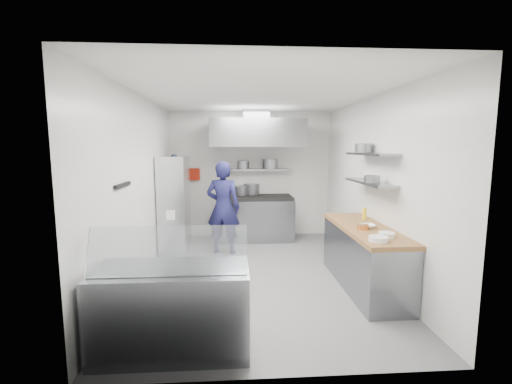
{
  "coord_description": "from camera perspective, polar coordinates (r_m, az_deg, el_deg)",
  "views": [
    {
      "loc": [
        -0.39,
        -5.26,
        2.03
      ],
      "look_at": [
        0.0,
        0.6,
        1.25
      ],
      "focal_mm": 24.0,
      "sensor_mm": 36.0,
      "label": 1
    }
  ],
  "objects": [
    {
      "name": "floor",
      "position": [
        5.65,
        0.42,
        -13.49
      ],
      "size": [
        5.0,
        5.0,
        0.0
      ],
      "primitive_type": "plane",
      "color": "#5C5C5F",
      "rests_on": "ground"
    },
    {
      "name": "ceiling",
      "position": [
        5.33,
        0.45,
        15.89
      ],
      "size": [
        5.0,
        5.0,
        0.0
      ],
      "primitive_type": "plane",
      "rotation": [
        3.14,
        0.0,
        0.0
      ],
      "color": "silver",
      "rests_on": "wall_back"
    },
    {
      "name": "wall_back",
      "position": [
        7.79,
        -0.93,
        2.92
      ],
      "size": [
        3.6,
        2.8,
        0.02
      ],
      "primitive_type": "cube",
      "rotation": [
        1.57,
        0.0,
        0.0
      ],
      "color": "white",
      "rests_on": "floor"
    },
    {
      "name": "wall_front",
      "position": [
        2.85,
        4.15,
        -5.16
      ],
      "size": [
        3.6,
        2.8,
        0.02
      ],
      "primitive_type": "cube",
      "rotation": [
        -1.57,
        0.0,
        0.0
      ],
      "color": "white",
      "rests_on": "floor"
    },
    {
      "name": "wall_left",
      "position": [
        5.48,
        -18.7,
        0.57
      ],
      "size": [
        2.8,
        5.0,
        0.02
      ],
      "primitive_type": "cube",
      "rotation": [
        1.57,
        0.0,
        1.57
      ],
      "color": "white",
      "rests_on": "floor"
    },
    {
      "name": "wall_right",
      "position": [
        5.73,
        18.69,
        0.86
      ],
      "size": [
        2.8,
        5.0,
        0.02
      ],
      "primitive_type": "cube",
      "rotation": [
        1.57,
        0.0,
        -1.57
      ],
      "color": "white",
      "rests_on": "floor"
    },
    {
      "name": "gas_range",
      "position": [
        7.54,
        0.0,
        -4.54
      ],
      "size": [
        1.6,
        0.8,
        0.9
      ],
      "primitive_type": "cube",
      "color": "gray",
      "rests_on": "floor"
    },
    {
      "name": "cooktop",
      "position": [
        7.45,
        0.0,
        -0.93
      ],
      "size": [
        1.57,
        0.78,
        0.06
      ],
      "primitive_type": "cube",
      "color": "black",
      "rests_on": "gas_range"
    },
    {
      "name": "stock_pot_left",
      "position": [
        7.63,
        -2.52,
        0.25
      ],
      "size": [
        0.3,
        0.3,
        0.2
      ],
      "primitive_type": "cylinder",
      "color": "slate",
      "rests_on": "cooktop"
    },
    {
      "name": "stock_pot_mid",
      "position": [
        7.77,
        -0.78,
        0.54
      ],
      "size": [
        0.37,
        0.37,
        0.24
      ],
      "primitive_type": "cylinder",
      "color": "slate",
      "rests_on": "cooktop"
    },
    {
      "name": "over_range_shelf",
      "position": [
        7.63,
        -0.12,
        3.73
      ],
      "size": [
        1.6,
        0.3,
        0.04
      ],
      "primitive_type": "cube",
      "color": "gray",
      "rests_on": "wall_back"
    },
    {
      "name": "shelf_pot_a",
      "position": [
        7.57,
        -2.17,
        4.53
      ],
      "size": [
        0.26,
        0.26,
        0.18
      ],
      "primitive_type": "cylinder",
      "color": "slate",
      "rests_on": "over_range_shelf"
    },
    {
      "name": "shelf_pot_b",
      "position": [
        7.55,
        2.36,
        4.67
      ],
      "size": [
        0.33,
        0.33,
        0.22
      ],
      "primitive_type": "cylinder",
      "color": "slate",
      "rests_on": "over_range_shelf"
    },
    {
      "name": "extractor_hood",
      "position": [
        7.2,
        0.1,
        9.71
      ],
      "size": [
        1.9,
        1.15,
        0.55
      ],
      "primitive_type": "cube",
      "color": "gray",
      "rests_on": "wall_back"
    },
    {
      "name": "hood_duct",
      "position": [
        7.45,
        -0.02,
        12.57
      ],
      "size": [
        0.55,
        0.55,
        0.24
      ],
      "primitive_type": "cube",
      "color": "slate",
      "rests_on": "extractor_hood"
    },
    {
      "name": "red_firebox",
      "position": [
        7.77,
        -10.17,
        2.94
      ],
      "size": [
        0.22,
        0.1,
        0.26
      ],
      "primitive_type": "cube",
      "color": "#AB1F0D",
      "rests_on": "wall_back"
    },
    {
      "name": "chef",
      "position": [
        6.53,
        -5.49,
        -2.58
      ],
      "size": [
        0.72,
        0.55,
        1.77
      ],
      "primitive_type": "imported",
      "rotation": [
        0.0,
        0.0,
        2.93
      ],
      "color": "#151640",
      "rests_on": "floor"
    },
    {
      "name": "wire_rack",
      "position": [
        6.8,
        -13.42,
        -2.0
      ],
      "size": [
        0.5,
        0.9,
        1.85
      ],
      "primitive_type": "cube",
      "color": "silver",
      "rests_on": "floor"
    },
    {
      "name": "rack_bin_a",
      "position": [
        6.46,
        -13.94,
        -3.64
      ],
      "size": [
        0.15,
        0.19,
        0.17
      ],
      "primitive_type": "cube",
      "color": "white",
      "rests_on": "wire_rack"
    },
    {
      "name": "rack_bin_b",
      "position": [
        6.7,
        -13.58,
        1.1
      ],
      "size": [
        0.14,
        0.17,
        0.15
      ],
      "primitive_type": "cube",
      "color": "yellow",
      "rests_on": "wire_rack"
    },
    {
      "name": "rack_jar",
      "position": [
        6.52,
        -13.48,
        5.34
      ],
      "size": [
        0.11,
        0.11,
        0.18
      ],
      "primitive_type": "cylinder",
      "color": "black",
      "rests_on": "wire_rack"
    },
    {
      "name": "knife_strip",
      "position": [
        4.6,
        -21.33,
        1.07
      ],
      "size": [
        0.04,
        0.55,
        0.05
      ],
      "primitive_type": "cube",
      "color": "black",
      "rests_on": "wall_left"
    },
    {
      "name": "prep_counter_base",
      "position": [
        5.27,
        17.49,
        -10.57
      ],
      "size": [
        0.62,
        2.0,
        0.84
      ],
      "primitive_type": "cube",
      "color": "gray",
      "rests_on": "floor"
    },
    {
      "name": "prep_counter_top",
      "position": [
        5.15,
        17.69,
        -5.8
      ],
      "size": [
        0.65,
        2.04,
        0.06
      ],
      "primitive_type": "cube",
      "color": "#97643A",
      "rests_on": "prep_counter_base"
    },
    {
      "name": "plate_stack_a",
      "position": [
        4.39,
        19.73,
        -7.36
      ],
      "size": [
        0.23,
        0.23,
        0.06
      ],
      "primitive_type": "cylinder",
      "color": "white",
      "rests_on": "prep_counter_top"
    },
    {
      "name": "plate_stack_b",
      "position": [
        4.63,
        20.92,
        -6.68
      ],
      "size": [
        0.2,
        0.2,
        0.06
      ],
      "primitive_type": "cylinder",
      "color": "white",
      "rests_on": "prep_counter_top"
    },
    {
      "name": "copper_pan",
      "position": [
        4.97,
        17.38,
        -5.57
      ],
      "size": [
        0.16,
        0.16,
        0.06
      ],
      "primitive_type": "cylinder",
      "color": "#D37C3B",
      "rests_on": "prep_counter_top"
    },
    {
      "name": "squeeze_bottle",
      "position": [
        5.61,
        17.62,
        -3.47
      ],
      "size": [
        0.06,
        0.06,
        0.18
      ],
      "primitive_type": "cylinder",
      "color": "yellow",
      "rests_on": "prep_counter_top"
    },
    {
      "name": "mixing_bowl",
      "position": [
        5.05,
        18.07,
        -5.41
      ],
      "size": [
        0.22,
        0.22,
        0.05
      ],
      "primitive_type": "imported",
      "rotation": [
        0.0,
        0.0,
        0.06
      ],
      "color": "white",
      "rests_on": "prep_counter_top"
    },
    {
      "name": "wall_shelf_lower",
      "position": [
        5.38,
        18.38,
        1.54
      ],
      "size": [
        0.3,
        1.3,
        0.04
      ],
      "primitive_type": "cube",
      "color": "gray",
      "rests_on": "wall_right"
    },
    {
      "name": "wall_shelf_upper",
      "position": [
        5.36,
        18.57,
        6.01
      ],
      "size": [
        0.3,
        1.3,
        0.04
      ],
      "primitive_type": "cube",
      "color": "gray",
      "rests_on": "wall_right"
    },
    {
      "name": "shelf_pot_c",
      "position": [
        5.15,
        18.79,
        2.05
      ],
      "size": [
        0.23,
        0.23,
        0.1
      ],
      "primitive_type": "cylinder",
      "color": "slate",
      "rests_on": "wall_shelf_lower"
    },
    {
      "name": "shelf_pot_d",
      "position": [
        5.64,
        17.48,
        7.03
      ],
      "size": [
        0.26,
        0.26,
        0.14
      ],
      "primitive_type": "cylinder",
      "color": "slate",
      "rests_on": "wall_shelf_upper"
    },
    {
      "name": "display_case",
      "position": [
        3.68,
        -13.68,
        -18.48
      ],
      "size": [
        1.5,
        0.7,
        0.85
      ],
      "primitive_type": "cube",
      "color": "gray",
      "rests_on": "floor"
    },
    {
      "name": "display_glass",
      "position": [
        3.33,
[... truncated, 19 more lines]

